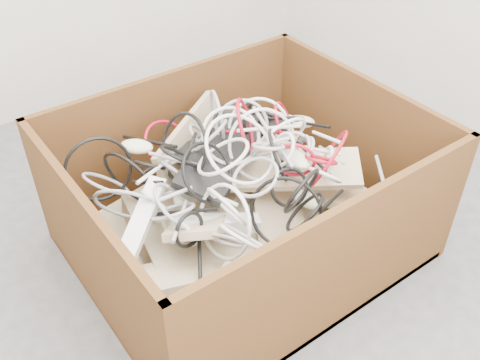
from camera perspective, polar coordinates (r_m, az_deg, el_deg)
ground at (r=1.96m, az=-0.70°, el=-10.41°), size 3.00×3.00×0.00m
cardboard_box at (r=1.98m, az=-0.02°, el=-4.11°), size 1.14×0.95×0.54m
keyboard_pile at (r=1.89m, az=0.71°, el=-0.82°), size 0.93×0.87×0.34m
mice_scatter at (r=1.80m, az=1.85°, el=-0.59°), size 0.76×0.71×0.19m
power_strip_left at (r=1.67m, az=-10.16°, el=-4.06°), size 0.26×0.23×0.12m
power_strip_right at (r=1.70m, az=-2.56°, el=-4.48°), size 0.28×0.17×0.09m
vga_plug at (r=1.96m, az=11.15°, el=2.62°), size 0.05×0.05×0.03m
cable_tangle at (r=1.77m, az=-1.11°, el=1.73°), size 1.01×0.81×0.42m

